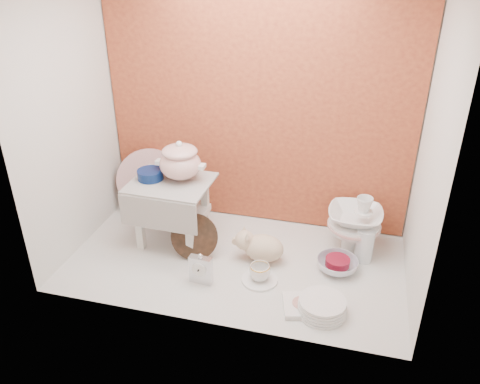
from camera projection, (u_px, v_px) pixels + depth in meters
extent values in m
plane|color=silver|center=(236.00, 261.00, 2.66)|extent=(1.80, 1.80, 0.00)
cube|color=#B7562D|center=(258.00, 102.00, 2.74)|extent=(1.80, 0.06, 1.50)
cube|color=silver|center=(68.00, 117.00, 2.51)|extent=(0.06, 1.00, 1.50)
cube|color=silver|center=(434.00, 151.00, 2.11)|extent=(0.06, 1.00, 1.50)
cylinder|color=#0A1E4F|center=(150.00, 175.00, 2.69)|extent=(0.18, 0.18, 0.05)
imported|color=white|center=(168.00, 203.00, 2.99)|extent=(0.29, 0.29, 0.24)
cube|color=silver|center=(201.00, 268.00, 2.46)|extent=(0.12, 0.05, 0.17)
ellipsoid|color=#CAAE8E|center=(264.00, 248.00, 2.63)|extent=(0.33, 0.27, 0.17)
cylinder|color=white|center=(260.00, 280.00, 2.50)|extent=(0.23, 0.23, 0.01)
imported|color=white|center=(260.00, 272.00, 2.48)|extent=(0.12, 0.12, 0.09)
cube|color=white|center=(302.00, 305.00, 2.32)|extent=(0.22, 0.22, 0.03)
cylinder|color=white|center=(322.00, 306.00, 2.28)|extent=(0.27, 0.27, 0.07)
imported|color=silver|center=(337.00, 265.00, 2.57)|extent=(0.24, 0.24, 0.07)
cylinder|color=silver|center=(365.00, 245.00, 2.62)|extent=(0.12, 0.12, 0.19)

